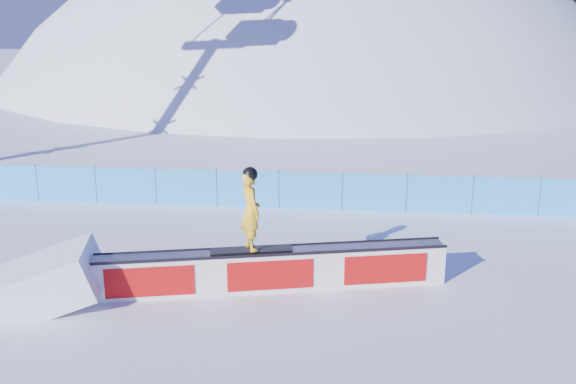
# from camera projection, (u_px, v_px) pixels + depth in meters

# --- Properties ---
(ground) EXTENTS (160.00, 160.00, 0.00)m
(ground) POSITION_uv_depth(u_px,v_px,m) (220.00, 260.00, 16.25)
(ground) COLOR white
(ground) RESTS_ON ground
(snow_hill) EXTENTS (64.00, 64.00, 64.00)m
(snow_hill) POSITION_uv_depth(u_px,v_px,m) (313.00, 269.00, 61.41)
(snow_hill) COLOR white
(snow_hill) RESTS_ON ground
(safety_fence) EXTENTS (22.05, 0.05, 1.30)m
(safety_fence) POSITION_uv_depth(u_px,v_px,m) (248.00, 189.00, 20.39)
(safety_fence) COLOR #309DF5
(safety_fence) RESTS_ON ground
(rail_box) EXTENTS (8.02, 2.42, 0.97)m
(rail_box) POSITION_uv_depth(u_px,v_px,m) (269.00, 270.00, 14.47)
(rail_box) COLOR white
(rail_box) RESTS_ON ground
(snow_ramp) EXTENTS (3.15, 2.37, 1.76)m
(snow_ramp) POSITION_uv_depth(u_px,v_px,m) (38.00, 302.00, 13.94)
(snow_ramp) COLOR white
(snow_ramp) RESTS_ON ground
(snowboarder) EXTENTS (1.86, 0.77, 1.91)m
(snowboarder) POSITION_uv_depth(u_px,v_px,m) (251.00, 210.00, 14.02)
(snowboarder) COLOR black
(snowboarder) RESTS_ON rail_box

